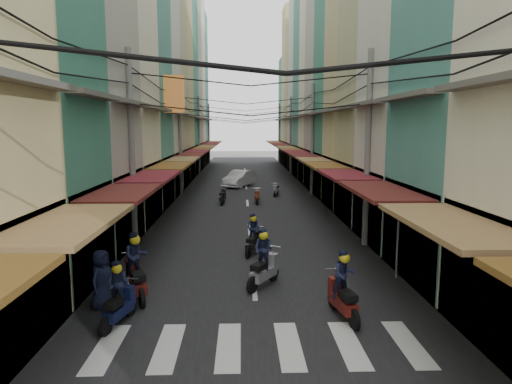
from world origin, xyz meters
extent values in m
plane|color=slate|center=(0.00, 0.00, 0.00)|extent=(160.00, 160.00, 0.00)
cube|color=black|center=(0.00, 20.00, 0.01)|extent=(10.00, 80.00, 0.02)
cube|color=gray|center=(-6.50, 20.00, 0.03)|extent=(3.00, 80.00, 0.06)
cube|color=gray|center=(6.50, 20.00, 0.03)|extent=(3.00, 80.00, 0.06)
cube|color=silver|center=(-3.50, -6.00, 0.03)|extent=(0.55, 2.40, 0.01)
cube|color=silver|center=(-2.10, -6.00, 0.03)|extent=(0.55, 2.40, 0.01)
cube|color=silver|center=(-0.70, -6.00, 0.03)|extent=(0.55, 2.40, 0.01)
cube|color=silver|center=(0.70, -6.00, 0.03)|extent=(0.55, 2.40, 0.01)
cube|color=silver|center=(2.10, -6.00, 0.03)|extent=(0.55, 2.40, 0.01)
cube|color=silver|center=(3.50, -6.00, 0.03)|extent=(0.55, 2.40, 0.01)
cube|color=black|center=(-5.60, -6.27, 1.60)|extent=(1.20, 4.52, 3.20)
cube|color=olive|center=(-4.10, -6.27, 3.00)|extent=(1.80, 4.33, 0.12)
cube|color=#595651|center=(-4.75, -6.27, 6.00)|extent=(0.50, 4.23, 0.15)
cube|color=black|center=(-5.60, -1.76, 1.60)|extent=(1.20, 4.13, 3.20)
cube|color=#5C1E1A|center=(-4.10, -1.76, 3.00)|extent=(1.80, 3.96, 0.12)
cube|color=#595651|center=(-4.75, -1.76, 6.00)|extent=(0.50, 3.87, 0.15)
cube|color=black|center=(-5.60, 2.96, 1.60)|extent=(1.20, 4.94, 3.20)
cube|color=maroon|center=(-4.10, 2.96, 3.00)|extent=(1.80, 4.73, 0.12)
cube|color=#595651|center=(-4.75, 2.96, 6.00)|extent=(0.50, 4.63, 0.15)
cube|color=#F1EACC|center=(-8.00, 8.00, 8.72)|extent=(6.00, 4.95, 17.43)
cube|color=black|center=(-5.60, 8.00, 1.60)|extent=(1.20, 4.75, 3.20)
cube|color=brown|center=(-4.10, 8.00, 3.00)|extent=(1.80, 4.56, 0.12)
cube|color=#595651|center=(-4.75, 8.00, 6.00)|extent=(0.50, 4.46, 0.15)
cube|color=teal|center=(-8.00, 12.98, 8.16)|extent=(6.00, 4.99, 16.32)
cube|color=black|center=(-5.60, 12.98, 1.60)|extent=(1.20, 4.80, 3.20)
cube|color=olive|center=(-4.10, 12.98, 3.00)|extent=(1.80, 4.60, 0.12)
cube|color=#595651|center=(-4.75, 12.98, 6.00)|extent=(0.50, 4.50, 0.15)
cube|color=silver|center=(-8.00, 17.80, 11.44)|extent=(6.00, 4.65, 22.87)
cube|color=black|center=(-5.60, 17.80, 1.60)|extent=(1.20, 4.46, 3.20)
cube|color=#5C1E1A|center=(-4.10, 17.80, 3.00)|extent=(1.80, 4.27, 0.12)
cube|color=#595651|center=(-4.75, 17.80, 6.00)|extent=(0.50, 4.18, 0.15)
cube|color=tan|center=(-8.00, 22.57, 10.29)|extent=(6.00, 4.89, 20.58)
cube|color=black|center=(-5.60, 22.57, 1.60)|extent=(1.20, 4.70, 3.20)
cube|color=maroon|center=(-4.10, 22.57, 3.00)|extent=(1.80, 4.50, 0.12)
cube|color=#595651|center=(-4.75, 22.57, 6.00)|extent=(0.50, 4.40, 0.15)
cube|color=tan|center=(-8.00, 27.27, 9.22)|extent=(6.00, 4.52, 18.44)
cube|color=black|center=(-5.60, 27.27, 1.60)|extent=(1.20, 4.34, 3.20)
cube|color=brown|center=(-4.10, 27.27, 3.00)|extent=(1.80, 4.16, 0.12)
cube|color=#595651|center=(-4.75, 27.27, 6.00)|extent=(0.50, 4.07, 0.15)
cube|color=#3D876F|center=(-8.00, 32.13, 10.31)|extent=(6.00, 5.20, 20.63)
cube|color=black|center=(-5.60, 32.13, 1.60)|extent=(1.20, 4.99, 3.20)
cube|color=olive|center=(-4.10, 32.13, 3.00)|extent=(1.80, 4.78, 0.12)
cube|color=#595651|center=(-4.75, 32.13, 6.00)|extent=(0.50, 4.68, 0.15)
cube|color=#B0ACA1|center=(-8.00, 37.20, 11.85)|extent=(6.00, 4.94, 23.70)
cube|color=black|center=(-5.60, 37.20, 1.60)|extent=(1.20, 4.74, 3.20)
cube|color=#5C1E1A|center=(-4.10, 37.20, 3.00)|extent=(1.80, 4.55, 0.12)
cube|color=#595651|center=(-4.75, 37.20, 6.00)|extent=(0.50, 4.45, 0.15)
cube|color=#F1EACC|center=(-8.00, 42.14, 10.56)|extent=(6.00, 4.96, 21.12)
cube|color=black|center=(-5.60, 42.14, 1.60)|extent=(1.20, 4.76, 3.20)
cube|color=maroon|center=(-4.10, 42.14, 3.00)|extent=(1.80, 4.56, 0.12)
cube|color=#595651|center=(-4.75, 42.14, 6.00)|extent=(0.50, 4.46, 0.15)
cube|color=teal|center=(-8.00, 47.14, 9.95)|extent=(6.00, 5.04, 19.90)
cube|color=black|center=(-5.60, 47.14, 1.60)|extent=(1.20, 4.84, 3.20)
cube|color=brown|center=(-4.10, 47.14, 3.00)|extent=(1.80, 4.64, 0.12)
cube|color=#595651|center=(-4.75, 47.14, 6.00)|extent=(0.50, 4.54, 0.15)
cube|color=#5E3415|center=(-4.40, 12.00, 7.00)|extent=(1.20, 0.40, 2.20)
cube|color=olive|center=(4.10, -6.55, 3.00)|extent=(1.80, 4.58, 0.12)
cube|color=#595651|center=(4.75, -6.55, 6.00)|extent=(0.50, 4.48, 0.15)
cube|color=teal|center=(8.00, -1.55, 7.54)|extent=(6.00, 5.03, 15.08)
cube|color=black|center=(5.60, -1.55, 1.60)|extent=(1.20, 4.83, 3.20)
cube|color=#5C1E1A|center=(4.10, -1.55, 3.00)|extent=(1.80, 4.63, 0.12)
cube|color=#595651|center=(4.75, -1.55, 6.00)|extent=(0.50, 4.53, 0.15)
cube|color=black|center=(5.60, 3.36, 1.60)|extent=(1.20, 4.60, 3.20)
cube|color=maroon|center=(4.10, 3.36, 3.00)|extent=(1.80, 4.41, 0.12)
cube|color=#595651|center=(4.75, 3.36, 6.00)|extent=(0.50, 4.31, 0.15)
cube|color=tan|center=(8.00, 8.02, 10.37)|extent=(6.00, 4.52, 20.74)
cube|color=black|center=(5.60, 8.02, 1.60)|extent=(1.20, 4.34, 3.20)
cube|color=brown|center=(4.10, 8.02, 3.00)|extent=(1.80, 4.16, 0.12)
cube|color=#595651|center=(4.75, 8.02, 6.00)|extent=(0.50, 4.07, 0.15)
cube|color=tan|center=(8.00, 12.34, 7.06)|extent=(6.00, 4.12, 14.13)
cube|color=black|center=(5.60, 12.34, 1.60)|extent=(1.20, 3.96, 3.20)
cube|color=olive|center=(4.10, 12.34, 3.00)|extent=(1.80, 3.79, 0.12)
cube|color=#595651|center=(4.75, 12.34, 6.00)|extent=(0.50, 3.71, 0.15)
cube|color=#3D876F|center=(8.00, 16.61, 8.84)|extent=(6.00, 4.40, 17.68)
cube|color=black|center=(5.60, 16.61, 1.60)|extent=(1.20, 4.23, 3.20)
cube|color=#5C1E1A|center=(4.10, 16.61, 3.00)|extent=(1.80, 4.05, 0.12)
cube|color=#595651|center=(4.75, 16.61, 6.00)|extent=(0.50, 3.96, 0.15)
cube|color=#B0ACA1|center=(8.00, 21.13, 11.30)|extent=(6.00, 4.64, 22.59)
cube|color=black|center=(5.60, 21.13, 1.60)|extent=(1.20, 4.45, 3.20)
cube|color=maroon|center=(4.10, 21.13, 3.00)|extent=(1.80, 4.26, 0.12)
cube|color=#595651|center=(4.75, 21.13, 6.00)|extent=(0.50, 4.17, 0.15)
cube|color=#F1EACC|center=(8.00, 25.45, 10.63)|extent=(6.00, 4.00, 21.25)
cube|color=black|center=(5.60, 25.45, 1.60)|extent=(1.20, 3.84, 3.20)
cube|color=brown|center=(4.10, 25.45, 3.00)|extent=(1.80, 3.68, 0.12)
cube|color=#595651|center=(4.75, 25.45, 6.00)|extent=(0.50, 3.60, 0.15)
cube|color=teal|center=(8.00, 29.95, 11.16)|extent=(6.00, 5.01, 22.33)
cube|color=black|center=(5.60, 29.95, 1.60)|extent=(1.20, 4.81, 3.20)
cube|color=olive|center=(4.10, 29.95, 3.00)|extent=(1.80, 4.61, 0.12)
cube|color=#595651|center=(4.75, 29.95, 6.00)|extent=(0.50, 4.51, 0.15)
cube|color=silver|center=(8.00, 34.96, 9.86)|extent=(6.00, 5.00, 19.71)
cube|color=black|center=(5.60, 34.96, 1.60)|extent=(1.20, 4.80, 3.20)
cube|color=#5C1E1A|center=(4.10, 34.96, 3.00)|extent=(1.80, 4.60, 0.12)
cube|color=#595651|center=(4.75, 34.96, 6.00)|extent=(0.50, 4.50, 0.15)
cube|color=tan|center=(8.00, 39.61, 8.43)|extent=(6.00, 4.32, 16.86)
cube|color=black|center=(5.60, 39.61, 1.60)|extent=(1.20, 4.15, 3.20)
cube|color=maroon|center=(4.10, 39.61, 3.00)|extent=(1.80, 3.97, 0.12)
cube|color=#595651|center=(4.75, 39.61, 6.00)|extent=(0.50, 3.89, 0.15)
cube|color=tan|center=(8.00, 43.94, 9.98)|extent=(6.00, 4.33, 19.96)
cube|color=black|center=(5.60, 43.94, 1.60)|extent=(1.20, 4.16, 3.20)
cube|color=brown|center=(4.10, 43.94, 3.00)|extent=(1.80, 3.99, 0.12)
cube|color=#595651|center=(4.75, 43.94, 6.00)|extent=(0.50, 3.90, 0.15)
cube|color=#3D876F|center=(8.00, 48.54, 7.17)|extent=(6.00, 4.88, 14.34)
cube|color=black|center=(5.60, 48.54, 1.60)|extent=(1.20, 4.68, 3.20)
cube|color=olive|center=(4.10, 48.54, 3.00)|extent=(1.80, 4.49, 0.12)
cube|color=#595651|center=(4.75, 48.54, 6.00)|extent=(0.50, 4.39, 0.15)
cylinder|color=gray|center=(-4.90, 3.00, 4.10)|extent=(0.26, 0.26, 8.20)
cylinder|color=gray|center=(4.90, 3.00, 4.10)|extent=(0.26, 0.26, 8.20)
cylinder|color=gray|center=(-4.90, 18.00, 4.10)|extent=(0.26, 0.26, 8.20)
cylinder|color=gray|center=(4.90, 18.00, 4.10)|extent=(0.26, 0.26, 8.20)
cylinder|color=gray|center=(-4.90, 33.00, 4.10)|extent=(0.26, 0.26, 8.20)
cylinder|color=gray|center=(4.90, 33.00, 4.10)|extent=(0.26, 0.26, 8.20)
cylinder|color=gray|center=(-4.90, 48.00, 4.10)|extent=(0.26, 0.26, 8.20)
cylinder|color=gray|center=(4.90, 48.00, 4.10)|extent=(0.26, 0.26, 8.20)
imported|color=white|center=(-0.58, 22.51, 0.00)|extent=(5.22, 3.74, 1.72)
imported|color=black|center=(7.50, 3.00, 0.00)|extent=(1.78, 1.14, 1.15)
cylinder|color=black|center=(-3.49, -2.25, 0.29)|extent=(0.11, 0.58, 0.58)
cylinder|color=black|center=(-3.49, -3.69, 0.29)|extent=(0.11, 0.58, 0.58)
cube|color=maroon|center=(-3.49, -2.97, 0.47)|extent=(0.38, 1.28, 0.31)
cube|color=black|center=(-3.49, -3.25, 0.80)|extent=(0.36, 0.61, 0.20)
cube|color=maroon|center=(-3.49, -2.36, 0.72)|extent=(0.33, 0.31, 0.61)
imported|color=#1B203F|center=(-3.49, -2.97, 0.61)|extent=(0.59, 0.42, 1.48)
sphere|color=yellow|center=(-3.49, -2.97, 1.72)|extent=(0.31, 0.31, 0.31)
cylinder|color=black|center=(2.29, -3.87, 0.27)|extent=(0.10, 0.54, 0.54)
cylinder|color=black|center=(2.29, -5.21, 0.27)|extent=(0.10, 0.54, 0.54)
cube|color=maroon|center=(2.29, -4.54, 0.43)|extent=(0.35, 1.19, 0.29)
cube|color=black|center=(2.29, -4.80, 0.74)|extent=(0.33, 0.57, 0.19)
cube|color=maroon|center=(2.29, -3.97, 0.67)|extent=(0.31, 0.29, 0.57)
imported|color=#1B203F|center=(2.29, -4.54, 0.57)|extent=(0.54, 0.39, 1.37)
sphere|color=yellow|center=(2.29, -4.54, 1.60)|extent=(0.29, 0.29, 0.29)
cylinder|color=black|center=(0.07, 2.28, 0.24)|extent=(0.09, 0.47, 0.47)
cylinder|color=black|center=(0.07, 1.11, 0.24)|extent=(0.09, 0.47, 0.47)
cube|color=black|center=(0.07, 1.70, 0.38)|extent=(0.31, 1.04, 0.25)
cube|color=black|center=(0.07, 1.47, 0.65)|extent=(0.29, 0.50, 0.16)
cube|color=black|center=(0.07, 2.19, 0.59)|extent=(0.27, 0.25, 0.50)
imported|color=#1B203F|center=(0.07, 1.70, 0.50)|extent=(0.48, 0.34, 1.20)
sphere|color=yellow|center=(0.07, 1.70, 1.40)|extent=(0.25, 0.25, 0.25)
cylinder|color=black|center=(0.64, 14.61, 0.26)|extent=(0.10, 0.51, 0.51)
cylinder|color=black|center=(0.64, 13.33, 0.26)|extent=(0.10, 0.51, 0.51)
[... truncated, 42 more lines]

